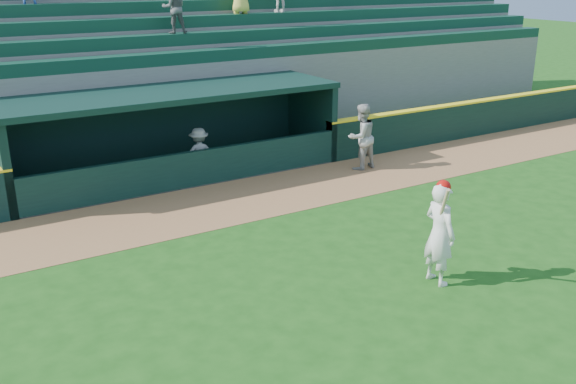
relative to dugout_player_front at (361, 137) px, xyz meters
name	(u,v)px	position (x,y,z in m)	size (l,w,h in m)	color
ground	(332,280)	(-4.90, -5.47, -0.97)	(120.00, 120.00, 0.00)	#194812
warning_track	(220,204)	(-4.90, -0.57, -0.96)	(40.00, 3.00, 0.01)	#8E5F38
field_wall_right	(503,114)	(7.35, 1.08, -0.37)	(15.50, 0.30, 1.20)	black
wall_stripe_right	(505,97)	(7.35, 1.08, 0.26)	(15.50, 0.32, 0.06)	yellow
dugout_player_front	(361,137)	(0.00, 0.00, 0.00)	(0.94, 0.73, 1.94)	#A2A29D
dugout_player_inside	(199,154)	(-4.47, 1.54, -0.23)	(0.95, 0.55, 1.48)	#989894
dugout	(170,127)	(-4.90, 2.53, 0.39)	(9.40, 2.80, 2.46)	slate
stands	(117,70)	(-4.90, 7.10, 1.43)	(34.50, 6.25, 7.60)	slate
batter_at_plate	(440,232)	(-3.26, -6.56, 0.04)	(0.58, 0.81, 2.04)	silver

